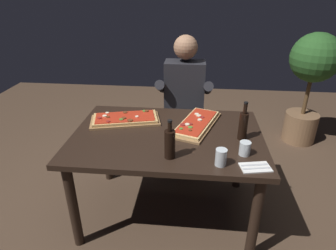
% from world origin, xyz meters
% --- Properties ---
extents(ground_plane, '(6.40, 6.40, 0.00)m').
position_xyz_m(ground_plane, '(0.00, 0.00, 0.00)').
color(ground_plane, '#4C3828').
extents(dining_table, '(1.40, 0.96, 0.74)m').
position_xyz_m(dining_table, '(0.00, 0.00, 0.64)').
color(dining_table, black).
rests_on(dining_table, ground_plane).
extents(pizza_rectangular_front, '(0.59, 0.39, 0.05)m').
position_xyz_m(pizza_rectangular_front, '(-0.36, 0.19, 0.76)').
color(pizza_rectangular_front, olive).
rests_on(pizza_rectangular_front, dining_table).
extents(pizza_rectangular_left, '(0.41, 0.61, 0.05)m').
position_xyz_m(pizza_rectangular_left, '(0.21, 0.16, 0.76)').
color(pizza_rectangular_left, olive).
rests_on(pizza_rectangular_left, dining_table).
extents(wine_bottle_dark, '(0.06, 0.06, 0.28)m').
position_xyz_m(wine_bottle_dark, '(0.54, -0.02, 0.85)').
color(wine_bottle_dark, black).
rests_on(wine_bottle_dark, dining_table).
extents(oil_bottle_amber, '(0.07, 0.07, 0.26)m').
position_xyz_m(oil_bottle_amber, '(0.05, -0.31, 0.84)').
color(oil_bottle_amber, black).
rests_on(oil_bottle_amber, dining_table).
extents(tumbler_near_camera, '(0.07, 0.07, 0.11)m').
position_xyz_m(tumbler_near_camera, '(0.36, -0.37, 0.79)').
color(tumbler_near_camera, silver).
rests_on(tumbler_near_camera, dining_table).
extents(tumbler_far_side, '(0.07, 0.07, 0.09)m').
position_xyz_m(tumbler_far_side, '(0.53, -0.23, 0.79)').
color(tumbler_far_side, silver).
rests_on(tumbler_far_side, dining_table).
extents(napkin_cutlery_set, '(0.20, 0.14, 0.01)m').
position_xyz_m(napkin_cutlery_set, '(0.57, -0.38, 0.74)').
color(napkin_cutlery_set, white).
rests_on(napkin_cutlery_set, dining_table).
extents(diner_chair, '(0.44, 0.44, 0.87)m').
position_xyz_m(diner_chair, '(0.09, 0.86, 0.49)').
color(diner_chair, black).
rests_on(diner_chair, ground_plane).
extents(seated_diner, '(0.53, 0.41, 1.33)m').
position_xyz_m(seated_diner, '(0.09, 0.74, 0.74)').
color(seated_diner, '#23232D').
rests_on(seated_diner, ground_plane).
extents(potted_plant_corner, '(0.53, 0.53, 1.28)m').
position_xyz_m(potted_plant_corner, '(1.47, 1.39, 0.81)').
color(potted_plant_corner, '#846042').
rests_on(potted_plant_corner, ground_plane).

